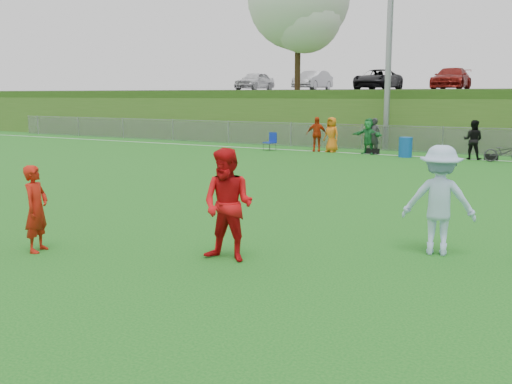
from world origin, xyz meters
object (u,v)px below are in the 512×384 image
Objects in this scene: bicycle at (505,152)px; player_red_left at (36,209)px; player_red_center at (228,205)px; recycling_bin at (405,147)px; player_blue at (439,200)px.

player_red_left is at bearing 151.21° from bicycle.
bicycle is (2.48, 17.61, -0.53)m from player_red_center.
recycling_bin is 0.55× the size of bicycle.
recycling_bin is at bearing -84.98° from player_blue.
player_red_center is at bearing -84.72° from recycling_bin.
player_red_center is at bearing 160.20° from bicycle.
player_red_center is 1.18× the size of bicycle.
player_red_left is at bearing -163.96° from player_red_center.
player_blue is 2.15× the size of recycling_bin.
player_blue is (6.26, 3.32, 0.18)m from player_red_left.
player_red_center reaches higher than bicycle.
player_red_left is 1.74× the size of recycling_bin.
player_red_left is 0.82× the size of player_red_center.
player_red_left is 3.48m from player_red_center.
player_blue reaches higher than player_red_left.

